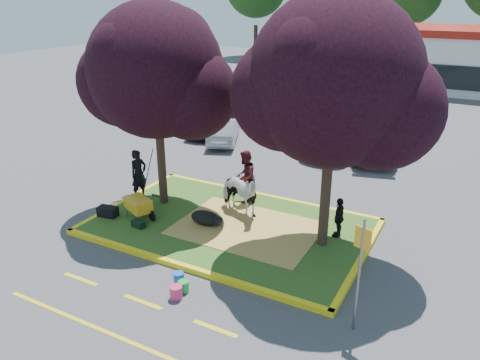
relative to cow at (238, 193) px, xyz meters
The scene contains 30 objects.
ground 1.16m from the cow, 82.15° to the right, with size 90.00×90.00×0.00m, color #424244.
median_island 1.10m from the cow, 82.15° to the right, with size 8.00×5.00×0.15m, color #30581B.
curb_near 3.42m from the cow, 88.23° to the right, with size 8.30×0.16×0.15m, color yellow.
curb_far 2.01m from the cow, 86.80° to the left, with size 8.30×0.16×0.15m, color yellow.
curb_left 4.13m from the cow, 169.39° to the right, with size 0.16×5.30×0.15m, color yellow.
curb_right 4.32m from the cow, 10.10° to the right, with size 0.16×5.30×0.15m, color yellow.
straw_bedding 1.25m from the cow, 46.67° to the right, with size 4.20×3.00×0.01m, color tan.
tree_purple_left 4.41m from the cow, behind, with size 5.06×4.20×6.51m.
tree_purple_right 4.80m from the cow, 10.57° to the right, with size 5.30×4.40×6.82m.
fire_lane_stripe_a 5.37m from the cow, 110.99° to the right, with size 1.10×0.12×0.01m, color yellow.
fire_lane_stripe_b 5.02m from the cow, 88.81° to the right, with size 1.10×0.12×0.01m, color yellow.
fire_lane_stripe_c 5.44m from the cow, 66.96° to the right, with size 1.10×0.12×0.01m, color yellow.
fire_lane_long 6.21m from the cow, 89.04° to the right, with size 6.00×0.10×0.01m, color yellow.
retail_building 27.35m from the cow, 85.59° to the left, with size 20.40×8.40×4.40m.
cow is the anchor object (origin of this frame).
calf 1.33m from the cow, 116.80° to the right, with size 0.99×0.56×0.43m, color black.
handler 3.63m from the cow, behind, with size 0.63×0.42×1.74m, color black.
visitor_a 1.08m from the cow, 105.91° to the left, with size 0.87×0.68×1.79m, color #4C151F.
visitor_b 3.26m from the cow, ahead, with size 0.71×0.29×1.21m, color black.
wheelbarrow 3.16m from the cow, 147.68° to the right, with size 1.68×0.90×0.64m.
gear_bag_dark 4.20m from the cow, 149.83° to the right, with size 0.62×0.34×0.32m, color black.
gear_bag_green 3.22m from the cow, 135.28° to the right, with size 0.40×0.25×0.21m, color black.
sign_post 5.97m from the cow, 36.74° to the right, with size 0.36×0.15×2.66m.
bucket_green 4.26m from the cow, 80.19° to the right, with size 0.27×0.27×0.29m, color green.
bucket_pink 4.56m from the cow, 80.84° to the right, with size 0.31×0.31×0.33m, color #DC316A.
bucket_blue 3.98m from the cow, 84.05° to the right, with size 0.27×0.27×0.29m, color blue.
car_black 10.00m from the cow, 125.95° to the left, with size 1.69×4.21×1.43m, color black.
car_silver 8.33m from the cow, 123.22° to the left, with size 1.25×3.59×1.18m, color #989AA0.
car_red 7.96m from the cow, 84.66° to the left, with size 2.05×4.45×1.24m, color maroon.
car_white 8.77m from the cow, 74.61° to the left, with size 1.98×4.86×1.41m, color white.
Camera 1 is at (6.35, -11.18, 6.80)m, focal length 35.00 mm.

